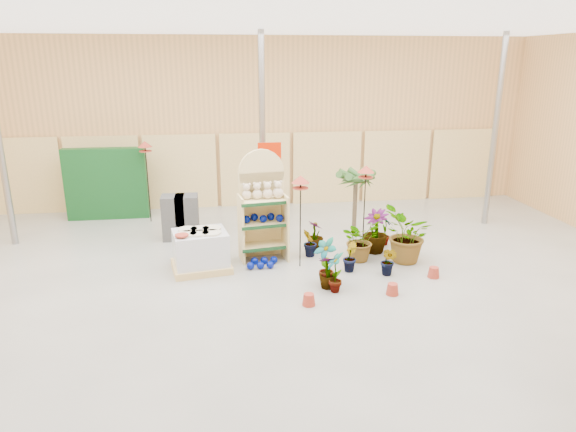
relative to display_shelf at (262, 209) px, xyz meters
name	(u,v)px	position (x,y,z in m)	size (l,w,h in m)	color
room	(276,160)	(0.15, -1.09, 1.20)	(15.20, 12.10, 4.70)	gray
display_shelf	(262,209)	(0.00, 0.00, 0.00)	(1.00, 0.72, 2.21)	#D7BF7D
teddy_bears	(264,192)	(0.03, -0.10, 0.39)	(0.82, 0.22, 0.35)	beige
gazing_balls_shelf	(263,218)	(0.00, -0.14, -0.14)	(0.81, 0.28, 0.15)	#010D71
gazing_balls_floor	(262,263)	(-0.06, -0.55, -0.94)	(0.63, 0.39, 0.15)	#010D71
pallet_stack	(201,251)	(-1.24, -0.53, -0.62)	(1.22, 1.07, 0.80)	tan
charcoal_planters	(181,217)	(-1.73, 1.37, -0.51)	(0.80, 0.50, 1.00)	#323232
trellis_stock	(107,184)	(-3.65, 3.20, -0.11)	(2.00, 0.30, 1.80)	#0E4217
offer_sign	(270,171)	(0.25, 0.98, 0.56)	(0.50, 0.08, 2.20)	gray
bird_table_front	(301,182)	(0.67, -0.63, 0.68)	(0.34, 0.34, 1.82)	black
bird_table_right	(366,172)	(2.11, 0.00, 0.70)	(0.34, 0.34, 1.84)	black
bird_table_back	(145,147)	(-2.57, 2.76, 0.86)	(0.34, 0.34, 2.02)	black
palm	(356,177)	(2.19, 1.02, 0.37)	(0.70, 0.70, 1.63)	brown
potted_plant_0	(326,261)	(1.00, -1.50, -0.58)	(0.46, 0.31, 0.87)	#2C5220
potted_plant_1	(350,257)	(1.58, -0.98, -0.73)	(0.31, 0.25, 0.57)	#2C5220
potted_plant_2	(360,240)	(1.92, -0.46, -0.58)	(0.78, 0.68, 0.87)	#2C5220
potted_plant_3	(375,231)	(2.35, -0.06, -0.55)	(0.52, 0.52, 0.92)	#2C5220
potted_plant_4	(386,230)	(2.71, 0.32, -0.66)	(0.37, 0.25, 0.70)	#2C5220
potted_plant_5	(310,243)	(0.95, -0.16, -0.71)	(0.34, 0.27, 0.61)	#2C5220
potted_plant_7	(328,272)	(1.01, -1.67, -0.71)	(0.34, 0.34, 0.60)	#2C5220
potted_plant_8	(335,272)	(1.09, -1.85, -0.64)	(0.39, 0.26, 0.74)	#2C5220
potted_plant_9	(389,261)	(2.24, -1.29, -0.73)	(0.31, 0.25, 0.57)	#2C5220
potted_plant_10	(408,235)	(2.80, -0.73, -0.43)	(1.04, 0.90, 1.15)	#2C5220
potted_plant_11	(315,235)	(1.14, 0.28, -0.69)	(0.35, 0.35, 0.63)	#2C5220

